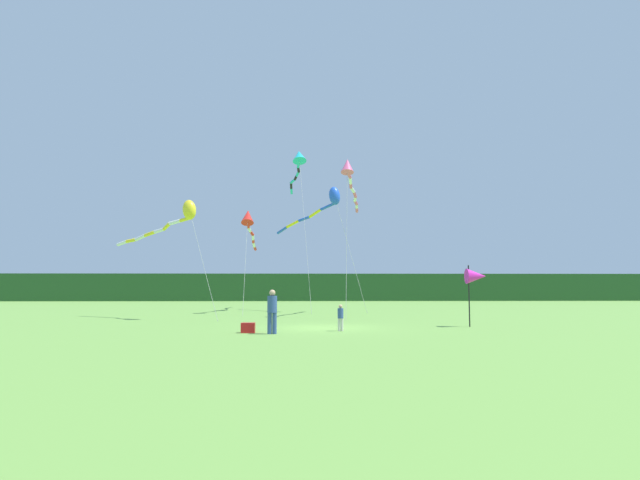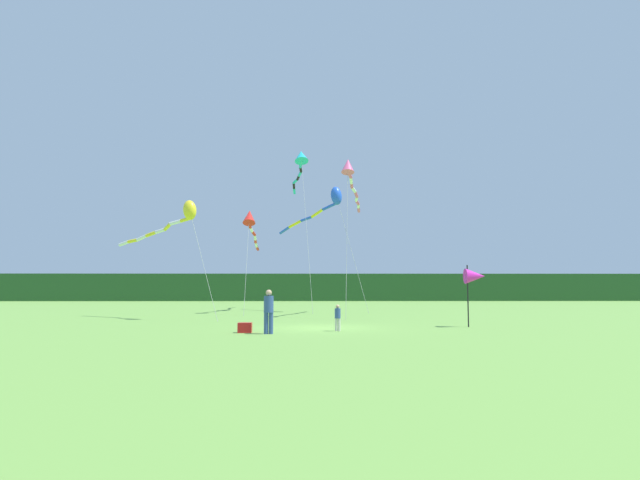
% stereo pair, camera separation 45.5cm
% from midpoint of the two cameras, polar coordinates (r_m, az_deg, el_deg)
% --- Properties ---
extents(ground_plane, '(120.00, 120.00, 0.00)m').
position_cam_midpoint_polar(ground_plane, '(23.82, 0.78, -9.31)').
color(ground_plane, '#6B9E42').
extents(distant_treeline, '(108.00, 3.94, 3.39)m').
position_cam_midpoint_polar(distant_treeline, '(68.74, -0.31, -5.04)').
color(distant_treeline, '#234C23').
rests_on(distant_treeline, ground).
extents(person_adult, '(0.37, 0.37, 1.69)m').
position_cam_midpoint_polar(person_adult, '(20.84, -4.84, -7.32)').
color(person_adult, '#334C8C').
rests_on(person_adult, ground).
extents(person_child, '(0.24, 0.24, 1.07)m').
position_cam_midpoint_polar(person_child, '(22.11, 2.48, -8.08)').
color(person_child, silver).
rests_on(person_child, ground).
extents(cooler_box, '(0.54, 0.36, 0.39)m').
position_cam_midpoint_polar(cooler_box, '(21.52, -7.36, -9.21)').
color(cooler_box, red).
rests_on(cooler_box, ground).
extents(banner_flag_pole, '(0.90, 0.70, 2.77)m').
position_cam_midpoint_polar(banner_flag_pole, '(25.32, 16.61, -3.74)').
color(banner_flag_pole, black).
rests_on(banner_flag_pole, ground).
extents(kite_yellow, '(7.05, 5.15, 6.68)m').
position_cam_midpoint_polar(kite_yellow, '(31.29, -14.33, 2.38)').
color(kite_yellow, '#B2B2B2').
rests_on(kite_yellow, ground).
extents(kite_blue, '(6.44, 6.65, 9.05)m').
position_cam_midpoint_polar(kite_blue, '(39.17, 1.29, 4.09)').
color(kite_blue, '#B2B2B2').
rests_on(kite_blue, ground).
extents(kite_red, '(0.90, 8.55, 7.20)m').
position_cam_midpoint_polar(kite_red, '(37.52, -7.04, 1.94)').
color(kite_red, '#B2B2B2').
rests_on(kite_red, ground).
extents(kite_rainbow, '(1.79, 9.39, 9.59)m').
position_cam_midpoint_polar(kite_rainbow, '(33.63, 3.63, 6.80)').
color(kite_rainbow, '#B2B2B2').
rests_on(kite_rainbow, ground).
extents(kite_cyan, '(1.72, 11.00, 12.28)m').
position_cam_midpoint_polar(kite_cyan, '(41.71, -1.77, 8.37)').
color(kite_cyan, '#B2B2B2').
rests_on(kite_cyan, ground).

